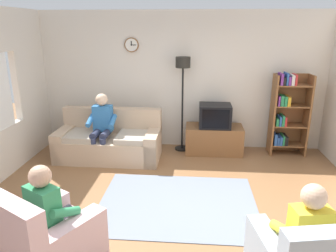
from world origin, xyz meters
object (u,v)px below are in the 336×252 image
(couch, at_px, (109,142))
(person_in_right_armchair, at_px, (303,231))
(person_in_left_armchair, at_px, (52,209))
(person_on_couch, at_px, (102,124))
(tv_stand, at_px, (214,139))
(floor_lamp, at_px, (183,78))
(tv, at_px, (215,116))
(armchair_near_window, at_px, (48,240))
(bookshelf, at_px, (287,113))

(couch, xyz_separation_m, person_in_right_armchair, (2.59, -2.93, 0.29))
(person_in_left_armchair, bearing_deg, person_on_couch, 95.16)
(person_in_left_armchair, bearing_deg, tv_stand, 60.32)
(floor_lamp, bearing_deg, tv_stand, -8.91)
(tv, distance_m, armchair_near_window, 3.79)
(bookshelf, bearing_deg, person_on_couch, -169.66)
(tv_stand, height_order, tv, tv)
(person_on_couch, distance_m, person_in_right_armchair, 3.89)
(tv_stand, xyz_separation_m, armchair_near_window, (-1.88, -3.29, 0.02))
(couch, xyz_separation_m, bookshelf, (3.34, 0.52, 0.51))
(bookshelf, relative_size, person_on_couch, 1.28)
(couch, distance_m, person_in_left_armchair, 2.79)
(couch, distance_m, bookshelf, 3.42)
(couch, xyz_separation_m, tv_stand, (1.98, 0.45, -0.05))
(tv, distance_m, person_in_left_armchair, 3.68)
(tv, bearing_deg, person_in_right_armchair, -79.66)
(armchair_near_window, relative_size, person_in_right_armchair, 1.04)
(tv_stand, distance_m, tv, 0.49)
(tv, distance_m, person_on_couch, 2.14)
(couch, relative_size, tv_stand, 1.74)
(tv_stand, height_order, armchair_near_window, armchair_near_window)
(floor_lamp, bearing_deg, person_on_couch, -155.52)
(couch, height_order, person_on_couch, person_on_couch)
(floor_lamp, bearing_deg, person_in_right_armchair, -70.33)
(bookshelf, distance_m, floor_lamp, 2.09)
(couch, height_order, armchair_near_window, same)
(tv, bearing_deg, person_in_left_armchair, -119.87)
(tv_stand, xyz_separation_m, person_in_left_armchair, (-1.83, -3.21, 0.34))
(armchair_near_window, height_order, person_on_couch, person_on_couch)
(couch, height_order, floor_lamp, floor_lamp)
(person_in_left_armchair, bearing_deg, tv, 60.13)
(couch, height_order, tv, tv)
(couch, bearing_deg, person_on_couch, -130.03)
(bookshelf, bearing_deg, person_in_right_armchair, -102.30)
(couch, xyz_separation_m, tv, (1.98, 0.42, 0.44))
(couch, bearing_deg, tv_stand, 12.72)
(tv_stand, relative_size, floor_lamp, 0.59)
(bookshelf, height_order, floor_lamp, floor_lamp)
(couch, bearing_deg, floor_lamp, 22.04)
(person_on_couch, relative_size, person_in_right_armchair, 1.11)
(tv_stand, xyz_separation_m, bookshelf, (1.36, 0.07, 0.55))
(tv_stand, height_order, bookshelf, bookshelf)
(tv_stand, bearing_deg, person_in_right_armchair, -79.73)
(couch, bearing_deg, armchair_near_window, -87.92)
(couch, bearing_deg, tv, 12.04)
(armchair_near_window, bearing_deg, person_in_left_armchair, 60.31)
(tv_stand, bearing_deg, floor_lamp, 171.09)
(person_on_couch, height_order, person_in_right_armchair, person_on_couch)
(couch, bearing_deg, person_in_right_armchair, -48.54)
(bookshelf, distance_m, person_in_left_armchair, 4.59)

